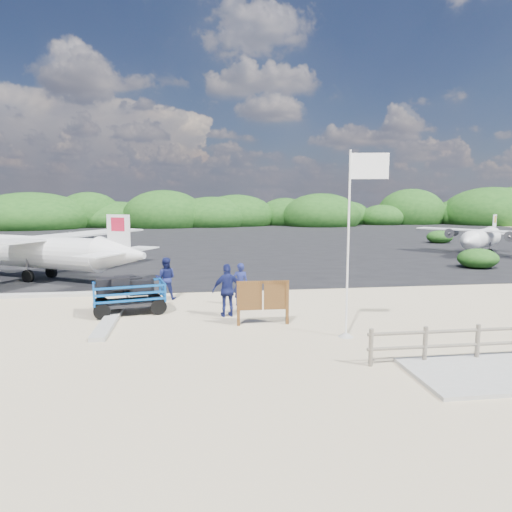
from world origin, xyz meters
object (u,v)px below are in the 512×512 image
(crew_c, at_px, (228,290))
(aircraft_small, at_px, (97,238))
(baggage_cart, at_px, (130,313))
(crew_a, at_px, (240,284))
(aircraft_large, at_px, (354,247))
(crew_b, at_px, (166,278))
(flagpole, at_px, (346,337))
(signboard, at_px, (263,325))

(crew_c, height_order, aircraft_small, crew_c)
(baggage_cart, distance_m, crew_c, 3.91)
(aircraft_small, bearing_deg, baggage_cart, 63.59)
(baggage_cart, relative_size, crew_c, 1.43)
(crew_a, relative_size, aircraft_large, 0.12)
(baggage_cart, xyz_separation_m, aircraft_large, (16.49, 21.10, 0.00))
(aircraft_small, bearing_deg, aircraft_large, 111.90)
(crew_c, bearing_deg, baggage_cart, -23.00)
(crew_a, distance_m, crew_b, 3.47)
(flagpole, bearing_deg, crew_c, 139.33)
(crew_b, xyz_separation_m, crew_c, (2.44, -3.23, 0.07))
(baggage_cart, distance_m, crew_b, 2.76)
(baggage_cart, height_order, crew_b, crew_b)
(flagpole, distance_m, crew_c, 4.73)
(crew_b, xyz_separation_m, aircraft_large, (15.26, 18.81, -0.91))
(baggage_cart, xyz_separation_m, aircraft_small, (-8.03, 34.46, 0.00))
(baggage_cart, xyz_separation_m, signboard, (4.78, -2.26, 0.00))
(signboard, xyz_separation_m, aircraft_small, (-12.81, 36.71, 0.00))
(flagpole, height_order, crew_a, flagpole)
(crew_a, bearing_deg, flagpole, 133.02)
(signboard, bearing_deg, crew_c, 131.26)
(baggage_cart, height_order, crew_a, crew_a)
(crew_b, height_order, crew_c, crew_c)
(crew_b, bearing_deg, aircraft_small, -67.85)
(crew_a, distance_m, aircraft_large, 23.77)
(crew_c, relative_size, aircraft_large, 0.13)
(flagpole, relative_size, aircraft_large, 0.38)
(crew_a, distance_m, aircraft_small, 35.95)
(flagpole, height_order, aircraft_large, flagpole)
(signboard, distance_m, crew_b, 5.84)
(baggage_cart, relative_size, aircraft_large, 0.19)
(aircraft_small, bearing_deg, crew_c, 68.76)
(crew_a, bearing_deg, aircraft_small, -58.45)
(flagpole, xyz_separation_m, signboard, (-2.39, 1.70, 0.00))
(crew_b, height_order, aircraft_small, crew_b)
(baggage_cart, relative_size, crew_a, 1.61)
(crew_a, relative_size, aircraft_small, 0.22)
(crew_a, height_order, crew_c, crew_c)
(flagpole, height_order, aircraft_small, flagpole)
(flagpole, distance_m, crew_a, 5.54)
(crew_b, bearing_deg, flagpole, 139.65)
(baggage_cart, distance_m, crew_a, 4.46)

